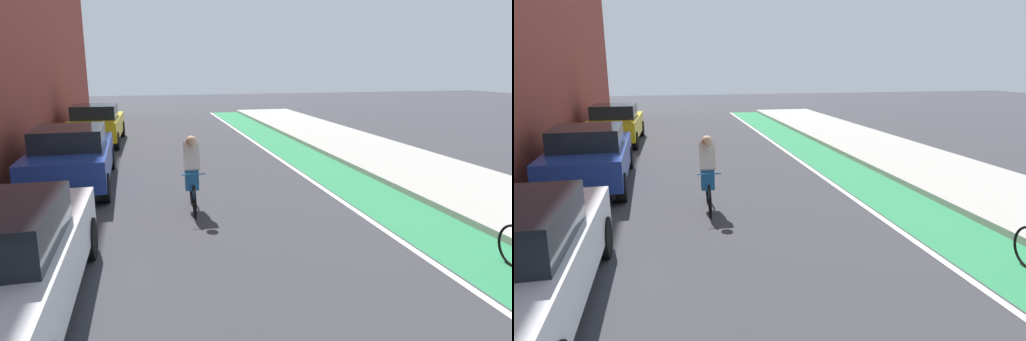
% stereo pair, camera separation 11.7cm
% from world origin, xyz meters
% --- Properties ---
extents(ground_plane, '(76.10, 76.10, 0.00)m').
position_xyz_m(ground_plane, '(0.00, 13.30, 0.00)').
color(ground_plane, '#38383D').
extents(bike_lane_paint, '(1.60, 34.59, 0.00)m').
position_xyz_m(bike_lane_paint, '(3.59, 15.30, 0.00)').
color(bike_lane_paint, '#2D8451').
rests_on(bike_lane_paint, ground).
extents(lane_divider_stripe, '(0.12, 34.59, 0.00)m').
position_xyz_m(lane_divider_stripe, '(2.69, 15.30, 0.00)').
color(lane_divider_stripe, white).
rests_on(lane_divider_stripe, ground).
extents(sidewalk_right, '(3.45, 34.59, 0.14)m').
position_xyz_m(sidewalk_right, '(6.12, 15.30, 0.07)').
color(sidewalk_right, '#A8A59E').
rests_on(sidewalk_right, ground).
extents(parked_sedan_blue, '(1.96, 4.55, 1.53)m').
position_xyz_m(parked_sedan_blue, '(-3.34, 15.56, 0.79)').
color(parked_sedan_blue, navy).
rests_on(parked_sedan_blue, ground).
extents(parked_sedan_yellow_cab, '(1.94, 4.38, 1.53)m').
position_xyz_m(parked_sedan_yellow_cab, '(-3.34, 22.06, 0.78)').
color(parked_sedan_yellow_cab, yellow).
rests_on(parked_sedan_yellow_cab, ground).
extents(cyclist_trailing, '(0.48, 1.74, 1.62)m').
position_xyz_m(cyclist_trailing, '(-0.64, 12.90, 0.81)').
color(cyclist_trailing, black).
rests_on(cyclist_trailing, ground).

